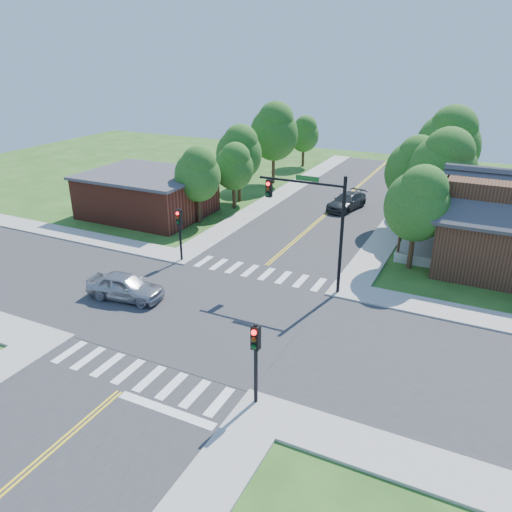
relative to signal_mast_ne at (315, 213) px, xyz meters
The scene contains 25 objects.
ground 8.37m from the signal_mast_ne, 125.00° to the right, with size 100.00×100.00×0.00m, color #264C17.
road_ns 8.36m from the signal_mast_ne, 125.00° to the right, with size 10.00×90.00×0.04m, color #2D2D30.
road_ew 8.36m from the signal_mast_ne, 125.00° to the right, with size 90.00×10.00×0.04m, color #2D2D30.
intersection_patch 8.37m from the signal_mast_ne, 125.00° to the right, with size 10.20×10.20×0.06m, color #2D2D30.
sidewalk_nw 22.73m from the signal_mast_ne, 152.60° to the left, with size 40.00×40.00×0.14m.
crosswalk_north 6.23m from the signal_mast_ne, behind, with size 8.85×2.00×0.01m.
crosswalk_south 13.32m from the signal_mast_ne, 108.36° to the right, with size 8.85×2.00×0.01m.
centerline 8.34m from the signal_mast_ne, 125.00° to the right, with size 0.30×90.00×0.01m.
stop_bar 14.12m from the signal_mast_ne, 96.11° to the right, with size 4.60×0.45×0.09m, color white.
signal_mast_ne is the anchor object (origin of this frame).
signal_pole_se 11.55m from the signal_mast_ne, 81.44° to the right, with size 0.34×0.42×3.80m.
signal_pole_nw 9.76m from the signal_mast_ne, behind, with size 0.34×0.42×3.80m.
building_nw 19.87m from the signal_mast_ne, 157.21° to the left, with size 10.40×8.40×3.73m.
tree_e_a 7.58m from the signal_mast_ne, 49.46° to the left, with size 4.16×3.96×7.08m.
tree_e_b 13.78m from the signal_mast_ne, 66.44° to the left, with size 5.01×4.76×8.52m.
tree_e_c 20.93m from the signal_mast_ne, 76.31° to the left, with size 5.49×5.22×9.34m.
tree_e_d 30.22m from the signal_mast_ne, 80.81° to the left, with size 3.96×3.77×6.74m.
tree_w_a 14.90m from the signal_mast_ne, 149.14° to the left, with size 3.85×3.66×6.54m.
tree_w_b 19.44m from the signal_mast_ne, 130.76° to the left, with size 4.33×4.11×7.36m.
tree_w_c 25.84m from the signal_mast_ne, 119.29° to the left, with size 5.11×4.86×8.69m.
tree_w_d 34.29m from the signal_mast_ne, 111.87° to the left, with size 3.67×3.49×6.25m.
tree_house 14.37m from the signal_mast_ne, 76.93° to the left, with size 4.47×4.24×7.59m.
tree_bldg 17.42m from the signal_mast_ne, 133.94° to the left, with size 3.59×3.41×6.11m.
car_silver 11.84m from the signal_mast_ne, 146.78° to the right, with size 4.79×2.40×1.57m, color #AAACB1.
car_dgrey 17.40m from the signal_mast_ne, 99.31° to the left, with size 3.03×5.28×1.44m, color #2C2F31.
Camera 1 is at (12.97, -20.66, 13.71)m, focal length 35.00 mm.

